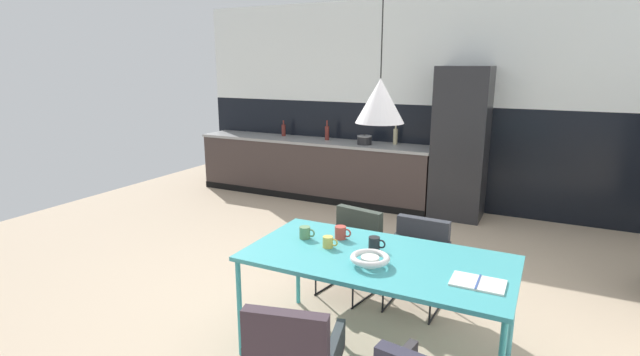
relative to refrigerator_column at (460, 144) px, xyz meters
The scene contains 20 objects.
ground_plane 3.26m from the refrigerator_column, 100.82° to the right, with size 9.57×9.57×0.00m, color tan.
back_wall_splashback_dark 0.74m from the refrigerator_column, 148.24° to the left, with size 7.36×0.12×1.47m, color black.
back_wall_panel_upper 1.38m from the refrigerator_column, 148.24° to the left, with size 7.36×0.12×1.47m, color white.
kitchen_counter 2.30m from the refrigerator_column, behind, with size 3.78×0.63×0.90m.
refrigerator_column is the anchor object (origin of this frame).
dining_table 3.53m from the refrigerator_column, 88.31° to the right, with size 1.81×0.92×0.76m.
armchair_far_side 2.77m from the refrigerator_column, 99.25° to the right, with size 0.56×0.55×0.76m.
armchair_by_stool 4.43m from the refrigerator_column, 90.81° to the right, with size 0.57×0.57×0.81m.
armchair_near_window 2.72m from the refrigerator_column, 86.42° to the right, with size 0.51×0.49×0.75m.
fruit_bowl 3.68m from the refrigerator_column, 88.32° to the right, with size 0.26×0.26×0.07m.
open_book 3.72m from the refrigerator_column, 77.89° to the right, with size 0.31×0.21×0.02m.
mug_tall_blue 3.53m from the refrigerator_column, 94.35° to the right, with size 0.12×0.07×0.08m.
mug_dark_espresso 3.42m from the refrigerator_column, 89.26° to the right, with size 0.12×0.08×0.09m.
mug_glass_clear 3.47m from the refrigerator_column, 98.31° to the right, with size 0.13×0.08×0.09m.
mug_white_ceramic 3.34m from the refrigerator_column, 94.45° to the right, with size 0.13×0.08×0.10m.
cooking_pot 1.35m from the refrigerator_column, behind, with size 0.22×0.22×0.15m.
bottle_wine_green 2.83m from the refrigerator_column, behind, with size 0.07×0.07×0.25m.
bottle_oil_tall 0.97m from the refrigerator_column, behind, with size 0.06×0.06×0.27m.
bottle_spice_small 2.02m from the refrigerator_column, behind, with size 0.07×0.07×0.30m.
pendant_lamp_over_table_near 3.65m from the refrigerator_column, 88.33° to the right, with size 0.31×0.31×1.22m.
Camera 1 is at (1.67, -3.31, 2.03)m, focal length 26.32 mm.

